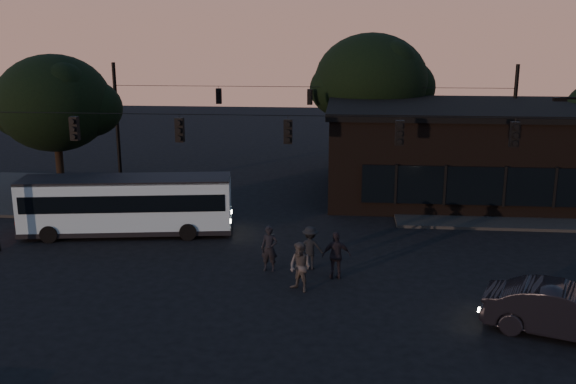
# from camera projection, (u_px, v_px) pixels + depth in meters

# --- Properties ---
(ground) EXTENTS (120.00, 120.00, 0.00)m
(ground) POSITION_uv_depth(u_px,v_px,m) (278.00, 297.00, 23.60)
(ground) COLOR black
(ground) RESTS_ON ground
(sidewalk_far_right) EXTENTS (14.00, 10.00, 0.15)m
(sidewalk_far_right) POSITION_uv_depth(u_px,v_px,m) (516.00, 204.00, 36.07)
(sidewalk_far_right) COLOR black
(sidewalk_far_right) RESTS_ON ground
(sidewalk_far_left) EXTENTS (14.00, 10.00, 0.15)m
(sidewalk_far_left) POSITION_uv_depth(u_px,v_px,m) (70.00, 194.00, 38.31)
(sidewalk_far_left) COLOR black
(sidewalk_far_left) RESTS_ON ground
(building) EXTENTS (15.40, 10.41, 5.40)m
(building) POSITION_uv_depth(u_px,v_px,m) (459.00, 150.00, 37.59)
(building) COLOR black
(building) RESTS_ON ground
(tree_behind) EXTENTS (7.60, 7.60, 9.43)m
(tree_behind) POSITION_uv_depth(u_px,v_px,m) (371.00, 82.00, 42.99)
(tree_behind) COLOR black
(tree_behind) RESTS_ON ground
(tree_left) EXTENTS (6.40, 6.40, 8.30)m
(tree_left) POSITION_uv_depth(u_px,v_px,m) (54.00, 103.00, 36.00)
(tree_left) COLOR black
(tree_left) RESTS_ON ground
(signal_rig_near) EXTENTS (26.24, 0.30, 7.50)m
(signal_rig_near) POSITION_uv_depth(u_px,v_px,m) (288.00, 158.00, 26.37)
(signal_rig_near) COLOR black
(signal_rig_near) RESTS_ON ground
(signal_rig_far) EXTENTS (26.24, 0.30, 7.50)m
(signal_rig_far) POSITION_uv_depth(u_px,v_px,m) (310.00, 115.00, 41.89)
(signal_rig_far) COLOR black
(signal_rig_far) RESTS_ON ground
(bus) EXTENTS (10.16, 3.71, 2.79)m
(bus) POSITION_uv_depth(u_px,v_px,m) (127.00, 203.00, 30.56)
(bus) COLOR #95B4BE
(bus) RESTS_ON ground
(car) EXTENTS (5.28, 3.38, 1.64)m
(car) POSITION_uv_depth(u_px,v_px,m) (564.00, 312.00, 20.48)
(car) COLOR black
(car) RESTS_ON ground
(pedestrian_a) EXTENTS (0.73, 0.52, 1.90)m
(pedestrian_a) POSITION_uv_depth(u_px,v_px,m) (269.00, 249.00, 26.01)
(pedestrian_a) COLOR black
(pedestrian_a) RESTS_ON ground
(pedestrian_b) EXTENTS (1.17, 1.13, 1.90)m
(pedestrian_b) POSITION_uv_depth(u_px,v_px,m) (300.00, 267.00, 23.98)
(pedestrian_b) COLOR #3B3735
(pedestrian_b) RESTS_ON ground
(pedestrian_c) EXTENTS (1.19, 0.63, 1.93)m
(pedestrian_c) POSITION_uv_depth(u_px,v_px,m) (336.00, 255.00, 25.16)
(pedestrian_c) COLOR black
(pedestrian_c) RESTS_ON ground
(pedestrian_d) EXTENTS (1.19, 0.71, 1.81)m
(pedestrian_d) POSITION_uv_depth(u_px,v_px,m) (310.00, 248.00, 26.25)
(pedestrian_d) COLOR black
(pedestrian_d) RESTS_ON ground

